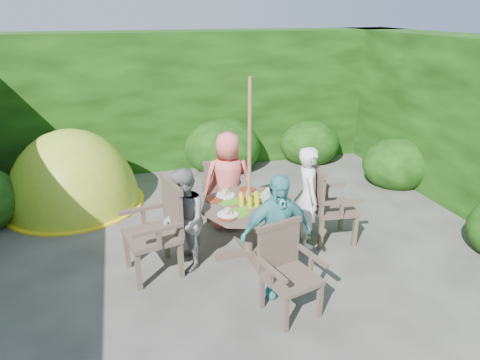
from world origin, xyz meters
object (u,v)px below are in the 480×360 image
object	(u,v)px
parasol_pole	(249,172)
child_left	(184,220)
child_back	(228,181)
garden_chair_back	(221,187)
garden_chair_left	(159,228)
garden_chair_front	(287,268)
child_front	(276,236)
patio_table	(249,212)
dome_tent	(77,204)
garden_chair_right	(327,203)
child_right	(308,197)

from	to	relation	value
parasol_pole	child_left	world-z (taller)	parasol_pole
child_back	garden_chair_back	bearing A→B (deg)	-72.31
garden_chair_left	garden_chair_back	size ratio (longest dim) A/B	1.18
garden_chair_back	garden_chair_front	world-z (taller)	garden_chair_back
child_front	garden_chair_back	bearing A→B (deg)	90.30
patio_table	garden_chair_left	bearing A→B (deg)	-176.76
garden_chair_back	garden_chair_front	xyz separation A→B (m)	(0.15, -2.20, -0.00)
child_left	child_front	bearing A→B (deg)	46.70
garden_chair_left	garden_chair_back	world-z (taller)	garden_chair_left
child_back	parasol_pole	bearing A→B (deg)	104.96
garden_chair_left	child_left	bearing A→B (deg)	78.65
dome_tent	child_back	bearing A→B (deg)	-46.60
parasol_pole	garden_chair_right	distance (m)	1.23
garden_chair_right	child_right	world-z (taller)	child_right
child_back	dome_tent	xyz separation A→B (m)	(-2.14, 1.34, -0.69)
garden_chair_front	child_right	world-z (taller)	child_right
garden_chair_right	garden_chair_left	size ratio (longest dim) A/B	0.94
patio_table	child_left	xyz separation A→B (m)	(-0.80, -0.06, 0.03)
parasol_pole	child_left	bearing A→B (deg)	-176.08
patio_table	garden_chair_back	distance (m)	1.11
garden_chair_back	child_front	size ratio (longest dim) A/B	0.65
child_right	garden_chair_left	bearing A→B (deg)	104.79
garden_chair_left	child_right	size ratio (longest dim) A/B	0.79
garden_chair_front	child_right	xyz separation A→B (m)	(0.74, 1.16, 0.19)
child_right	garden_chair_right	bearing A→B (deg)	-71.72
parasol_pole	garden_chair_left	bearing A→B (deg)	-176.81
patio_table	garden_chair_left	world-z (taller)	garden_chair_left
child_back	garden_chair_front	bearing A→B (deg)	104.50
garden_chair_left	child_left	size ratio (longest dim) A/B	0.86
garden_chair_right	garden_chair_front	distance (m)	1.58
garden_chair_right	dome_tent	size ratio (longest dim) A/B	0.41
patio_table	child_front	world-z (taller)	child_front
garden_chair_left	dome_tent	world-z (taller)	dome_tent
patio_table	child_left	distance (m)	0.80
child_back	child_front	size ratio (longest dim) A/B	1.01
patio_table	child_back	bearing A→B (deg)	94.21
garden_chair_right	garden_chair_front	bearing A→B (deg)	145.54
parasol_pole	garden_chair_back	world-z (taller)	parasol_pole
garden_chair_front	child_front	size ratio (longest dim) A/B	0.65
parasol_pole	child_left	xyz separation A→B (m)	(-0.80, -0.05, -0.49)
garden_chair_front	child_left	bearing A→B (deg)	114.39
garden_chair_back	child_back	distance (m)	0.37
garden_chair_right	child_front	bearing A→B (deg)	137.02
child_right	child_left	xyz separation A→B (m)	(-1.60, -0.11, -0.05)
garden_chair_right	child_front	size ratio (longest dim) A/B	0.73
parasol_pole	garden_chair_right	size ratio (longest dim) A/B	2.22
garden_chair_right	child_left	size ratio (longest dim) A/B	0.81
child_left	dome_tent	bearing A→B (deg)	-149.71
parasol_pole	garden_chair_left	distance (m)	1.21
parasol_pole	child_front	distance (m)	0.90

